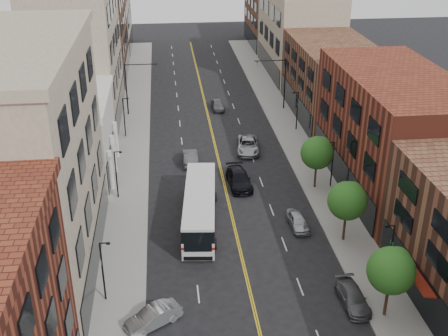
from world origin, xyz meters
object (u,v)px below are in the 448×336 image
object	(u,v)px
car_lane_a	(239,179)
car_lane_behind	(190,158)
car_parked_far	(298,221)
car_angle_b	(153,317)
city_bus	(200,206)
car_lane_b	(248,145)
car_parked_mid	(353,298)
car_lane_c	(217,105)

from	to	relation	value
car_lane_a	car_lane_behind	bearing A→B (deg)	124.41
car_parked_far	car_lane_behind	xyz separation A→B (m)	(-9.06, 14.75, 0.08)
car_angle_b	car_lane_a	distance (m)	22.27
city_bus	car_lane_b	distance (m)	17.25
car_lane_a	car_lane_b	size ratio (longest dim) A/B	0.98
city_bus	car_angle_b	xyz separation A→B (m)	(-4.30, -13.35, -1.20)
car_parked_mid	car_lane_a	world-z (taller)	car_lane_a
car_angle_b	car_lane_c	xyz separation A→B (m)	(8.98, 43.98, -0.00)
car_parked_far	car_lane_b	xyz separation A→B (m)	(-2.05, 17.42, 0.11)
car_angle_b	car_parked_far	bearing A→B (deg)	100.11
car_lane_behind	car_parked_far	bearing A→B (deg)	121.51
car_lane_b	car_parked_far	bearing A→B (deg)	-75.93
city_bus	car_parked_mid	world-z (taller)	city_bus
car_parked_mid	car_lane_b	distance (m)	28.79
car_parked_far	car_lane_c	bearing A→B (deg)	94.64
car_parked_far	car_lane_b	bearing A→B (deg)	93.88
car_lane_b	car_lane_c	xyz separation A→B (m)	(-2.18, 14.84, -0.08)
car_lane_behind	car_angle_b	bearing A→B (deg)	81.06
city_bus	car_lane_c	xyz separation A→B (m)	(4.68, 30.62, -1.21)
car_lane_behind	car_lane_a	world-z (taller)	car_lane_a
car_lane_behind	car_lane_c	size ratio (longest dim) A/B	1.11
car_angle_b	car_lane_a	bearing A→B (deg)	124.95
car_lane_behind	car_lane_a	bearing A→B (deg)	128.12
car_parked_far	car_lane_behind	size ratio (longest dim) A/B	0.86
car_lane_a	car_lane_b	bearing A→B (deg)	71.76
city_bus	car_lane_a	world-z (taller)	city_bus
car_angle_b	car_lane_b	xyz separation A→B (m)	(11.15, 29.14, 0.08)
car_angle_b	car_parked_mid	world-z (taller)	car_angle_b
car_angle_b	car_parked_mid	bearing A→B (deg)	60.77
car_lane_b	car_lane_c	distance (m)	15.00
car_parked_mid	car_lane_behind	world-z (taller)	car_lane_behind
car_parked_mid	car_lane_b	xyz separation A→B (m)	(-3.65, 28.55, 0.14)
city_bus	car_angle_b	size ratio (longest dim) A/B	3.07
city_bus	car_lane_behind	bearing A→B (deg)	96.32
car_parked_far	car_lane_b	distance (m)	17.54
car_lane_a	car_lane_b	distance (m)	9.01
city_bus	car_parked_mid	xyz separation A→B (m)	(10.50, -12.77, -1.26)
car_parked_far	car_lane_a	size ratio (longest dim) A/B	0.71
city_bus	car_lane_c	bearing A→B (deg)	86.93
car_parked_mid	car_lane_b	bearing A→B (deg)	95.74
city_bus	car_lane_behind	xyz separation A→B (m)	(-0.16, 13.12, -1.16)
car_lane_behind	car_lane_b	bearing A→B (deg)	-159.22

